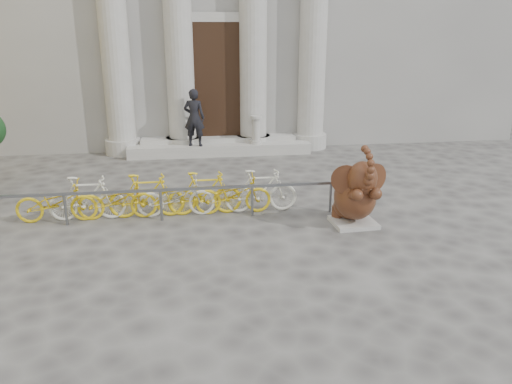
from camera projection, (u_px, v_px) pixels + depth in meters
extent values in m
plane|color=#474442|center=(261.00, 292.00, 7.98)|extent=(80.00, 80.00, 0.00)
cube|color=black|center=(217.00, 82.00, 16.59)|extent=(2.40, 0.16, 4.00)
cylinder|color=#A8A59E|center=(113.00, 28.00, 15.52)|extent=(0.90, 0.90, 8.00)
cylinder|color=#A8A59E|center=(178.00, 28.00, 15.78)|extent=(0.90, 0.90, 8.00)
cylinder|color=#A8A59E|center=(253.00, 28.00, 16.10)|extent=(0.90, 0.90, 8.00)
cylinder|color=#A8A59E|center=(313.00, 28.00, 16.36)|extent=(0.90, 0.90, 8.00)
cube|color=#A8A59E|center=(220.00, 148.00, 16.76)|extent=(6.00, 1.20, 0.36)
cube|color=#A8A59E|center=(353.00, 222.00, 10.71)|extent=(0.95, 0.86, 0.09)
ellipsoid|color=black|center=(351.00, 206.00, 10.80)|extent=(0.80, 0.77, 0.58)
ellipsoid|color=black|center=(355.00, 197.00, 10.55)|extent=(0.93, 1.13, 0.94)
cylinder|color=black|center=(338.00, 211.00, 10.91)|extent=(0.29, 0.29, 0.23)
cylinder|color=black|center=(359.00, 210.00, 11.00)|extent=(0.29, 0.29, 0.23)
cylinder|color=black|center=(353.00, 195.00, 10.12)|extent=(0.25, 0.55, 0.36)
cylinder|color=black|center=(371.00, 194.00, 10.19)|extent=(0.25, 0.55, 0.36)
ellipsoid|color=black|center=(362.00, 179.00, 10.09)|extent=(0.65, 0.61, 0.72)
cylinder|color=black|center=(346.00, 180.00, 10.14)|extent=(0.61, 0.20, 0.61)
cylinder|color=black|center=(374.00, 178.00, 10.26)|extent=(0.59, 0.27, 0.61)
cone|color=beige|center=(360.00, 188.00, 9.94)|extent=(0.13, 0.22, 0.10)
cone|color=beige|center=(371.00, 188.00, 9.99)|extent=(0.10, 0.22, 0.10)
cube|color=slate|center=(160.00, 190.00, 10.73)|extent=(8.00, 0.06, 0.06)
cylinder|color=slate|center=(66.00, 210.00, 10.58)|extent=(0.06, 0.06, 0.70)
cylinder|color=slate|center=(161.00, 205.00, 10.84)|extent=(0.06, 0.06, 0.70)
cylinder|color=slate|center=(252.00, 201.00, 11.11)|extent=(0.06, 0.06, 0.70)
cylinder|color=slate|center=(330.00, 197.00, 11.34)|extent=(0.06, 0.06, 0.70)
imported|color=yellow|center=(56.00, 200.00, 10.74)|extent=(1.70, 0.50, 1.00)
imported|color=beige|center=(87.00, 198.00, 10.82)|extent=(1.66, 0.47, 1.00)
imported|color=yellow|center=(117.00, 197.00, 10.91)|extent=(1.70, 0.50, 1.00)
imported|color=yellow|center=(147.00, 196.00, 10.99)|extent=(1.66, 0.47, 1.00)
imported|color=beige|center=(176.00, 194.00, 11.07)|extent=(1.70, 0.50, 1.00)
imported|color=yellow|center=(205.00, 193.00, 11.16)|extent=(1.66, 0.47, 1.00)
imported|color=yellow|center=(233.00, 192.00, 11.24)|extent=(1.70, 0.50, 1.00)
imported|color=beige|center=(261.00, 191.00, 11.33)|extent=(1.66, 0.47, 1.00)
imported|color=black|center=(194.00, 118.00, 15.98)|extent=(0.76, 0.59, 1.84)
cylinder|color=#A8A59E|center=(256.00, 142.00, 16.56)|extent=(0.38, 0.38, 0.11)
cylinder|color=#A8A59E|center=(256.00, 131.00, 16.45)|extent=(0.27, 0.27, 0.85)
cylinder|color=#A8A59E|center=(256.00, 117.00, 16.30)|extent=(0.38, 0.38, 0.09)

